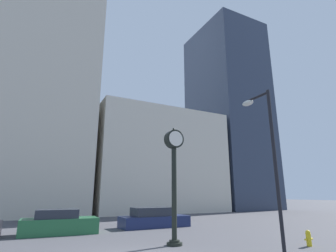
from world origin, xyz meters
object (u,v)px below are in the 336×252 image
at_px(fire_hydrant_far, 309,238).
at_px(street_lamp_right, 266,142).
at_px(street_clock, 174,169).
at_px(car_navy, 154,219).
at_px(car_green, 59,223).

xyz_separation_m(fire_hydrant_far, street_lamp_right, (-2.41, -0.36, 3.94)).
relative_size(street_clock, fire_hydrant_far, 8.08).
height_order(car_navy, fire_hydrant_far, car_navy).
height_order(street_clock, car_green, street_clock).
bearing_deg(street_clock, car_navy, 73.80).
height_order(street_clock, street_lamp_right, street_lamp_right).
height_order(car_green, fire_hydrant_far, car_green).
bearing_deg(car_navy, car_green, -176.37).
height_order(fire_hydrant_far, street_lamp_right, street_lamp_right).
relative_size(street_clock, car_green, 1.27).
bearing_deg(fire_hydrant_far, street_clock, 150.84).
bearing_deg(street_lamp_right, car_green, 127.13).
bearing_deg(street_lamp_right, fire_hydrant_far, 8.45).
bearing_deg(car_green, car_navy, 7.24).
xyz_separation_m(street_clock, street_lamp_right, (2.63, -3.17, 1.00)).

